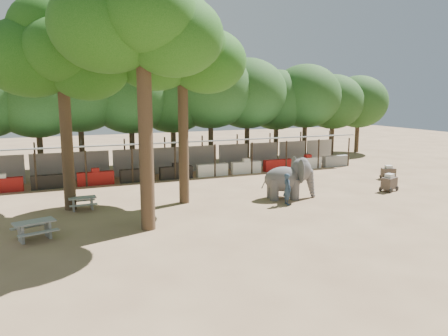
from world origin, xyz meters
name	(u,v)px	position (x,y,z in m)	size (l,w,h in m)	color
ground	(286,226)	(0.00, 0.00, 0.00)	(100.00, 100.00, 0.00)	brown
vendor_stalls	(190,160)	(0.00, 13.84, 1.18)	(28.00, 2.99, 2.80)	#989AA0
yard_tree_left	(58,50)	(-9.13, 7.19, 8.20)	(7.10, 6.90, 11.02)	#332316
yard_tree_center	(138,18)	(-6.13, 2.19, 9.21)	(7.10, 6.90, 12.04)	#332316
yard_tree_back	(179,46)	(-3.13, 6.19, 8.54)	(7.10, 6.90, 11.36)	#332316
backdrop_trees	(170,100)	(0.00, 19.00, 5.51)	(46.46, 5.95, 8.33)	#332316
elephant	(289,178)	(2.96, 4.58, 1.20)	(3.23, 2.38, 2.40)	#474444
handler	(287,189)	(2.09, 3.36, 0.88)	(0.63, 0.42, 1.75)	#26384C
picnic_table_near	(34,228)	(-10.73, 2.38, 0.53)	(1.95, 1.84, 0.81)	gray
picnic_table_far	(82,202)	(-8.43, 6.58, 0.45)	(1.39, 1.26, 0.69)	gray
cart_front	(389,183)	(9.73, 3.74, 0.55)	(1.33, 1.10, 1.11)	#3A2E27
cart_back	(388,172)	(12.62, 6.86, 0.49)	(1.17, 0.95, 0.99)	#3A2E27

